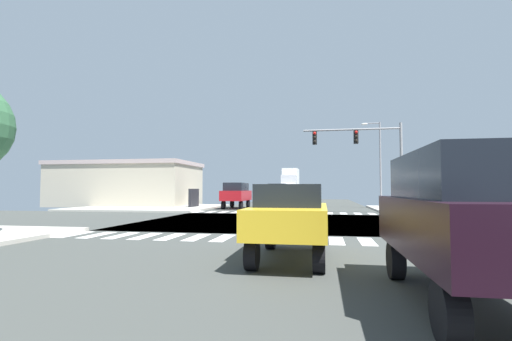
{
  "coord_description": "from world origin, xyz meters",
  "views": [
    {
      "loc": [
        2.82,
        -20.25,
        1.76
      ],
      "look_at": [
        -1.97,
        6.02,
        3.12
      ],
      "focal_mm": 25.87,
      "sensor_mm": 36.0,
      "label": 1
    }
  ],
  "objects_px": {
    "street_lamp": "(378,156)",
    "suv_nearside_1": "(236,193)",
    "pickup_trailing_1": "(278,193)",
    "traffic_signal_mast": "(362,147)",
    "bank_building": "(127,184)",
    "sedan_crossing_2": "(265,194)",
    "sedan_leading_3": "(291,215)",
    "suv_queued_2": "(468,213)",
    "box_truck_outer_1": "(290,184)"
  },
  "relations": [
    {
      "from": "bank_building",
      "to": "suv_queued_2",
      "type": "distance_m",
      "value": 37.12
    },
    {
      "from": "suv_queued_2",
      "to": "pickup_trailing_1",
      "type": "xyz_separation_m",
      "value": [
        -7.0,
        33.71,
        -0.1
      ]
    },
    {
      "from": "traffic_signal_mast",
      "to": "box_truck_outer_1",
      "type": "xyz_separation_m",
      "value": [
        -7.63,
        27.48,
        -2.29
      ]
    },
    {
      "from": "pickup_trailing_1",
      "to": "suv_nearside_1",
      "type": "bearing_deg",
      "value": 66.78
    },
    {
      "from": "traffic_signal_mast",
      "to": "street_lamp",
      "type": "distance_m",
      "value": 8.14
    },
    {
      "from": "box_truck_outer_1",
      "to": "suv_nearside_1",
      "type": "bearing_deg",
      "value": 82.33
    },
    {
      "from": "suv_nearside_1",
      "to": "sedan_leading_3",
      "type": "relative_size",
      "value": 1.07
    },
    {
      "from": "pickup_trailing_1",
      "to": "sedan_leading_3",
      "type": "bearing_deg",
      "value": 97.48
    },
    {
      "from": "sedan_crossing_2",
      "to": "suv_queued_2",
      "type": "bearing_deg",
      "value": 102.9
    },
    {
      "from": "street_lamp",
      "to": "pickup_trailing_1",
      "type": "distance_m",
      "value": 11.29
    },
    {
      "from": "pickup_trailing_1",
      "to": "traffic_signal_mast",
      "type": "bearing_deg",
      "value": 122.03
    },
    {
      "from": "pickup_trailing_1",
      "to": "box_truck_outer_1",
      "type": "xyz_separation_m",
      "value": [
        -0.0,
        15.28,
        1.27
      ]
    },
    {
      "from": "pickup_trailing_1",
      "to": "street_lamp",
      "type": "bearing_deg",
      "value": 156.11
    },
    {
      "from": "street_lamp",
      "to": "suv_queued_2",
      "type": "height_order",
      "value": "street_lamp"
    },
    {
      "from": "traffic_signal_mast",
      "to": "bank_building",
      "type": "height_order",
      "value": "traffic_signal_mast"
    },
    {
      "from": "street_lamp",
      "to": "box_truck_outer_1",
      "type": "height_order",
      "value": "street_lamp"
    },
    {
      "from": "bank_building",
      "to": "pickup_trailing_1",
      "type": "bearing_deg",
      "value": 15.09
    },
    {
      "from": "traffic_signal_mast",
      "to": "sedan_leading_3",
      "type": "bearing_deg",
      "value": -101.24
    },
    {
      "from": "bank_building",
      "to": "sedan_leading_3",
      "type": "relative_size",
      "value": 3.65
    },
    {
      "from": "suv_nearside_1",
      "to": "traffic_signal_mast",
      "type": "bearing_deg",
      "value": 153.93
    },
    {
      "from": "bank_building",
      "to": "suv_nearside_1",
      "type": "xyz_separation_m",
      "value": [
        12.47,
        -2.82,
        -0.9
      ]
    },
    {
      "from": "bank_building",
      "to": "box_truck_outer_1",
      "type": "distance_m",
      "value": 24.85
    },
    {
      "from": "traffic_signal_mast",
      "to": "street_lamp",
      "type": "xyz_separation_m",
      "value": [
        2.19,
        7.84,
        -0.06
      ]
    },
    {
      "from": "suv_nearside_1",
      "to": "suv_queued_2",
      "type": "relative_size",
      "value": 1.0
    },
    {
      "from": "suv_nearside_1",
      "to": "suv_queued_2",
      "type": "xyz_separation_m",
      "value": [
        10.0,
        -26.72,
        0.0
      ]
    },
    {
      "from": "suv_nearside_1",
      "to": "box_truck_outer_1",
      "type": "relative_size",
      "value": 0.64
    },
    {
      "from": "street_lamp",
      "to": "traffic_signal_mast",
      "type": "bearing_deg",
      "value": -105.59
    },
    {
      "from": "street_lamp",
      "to": "sedan_leading_3",
      "type": "xyz_separation_m",
      "value": [
        -5.82,
        -26.1,
        -3.67
      ]
    },
    {
      "from": "sedan_leading_3",
      "to": "box_truck_outer_1",
      "type": "distance_m",
      "value": 45.93
    },
    {
      "from": "traffic_signal_mast",
      "to": "street_lamp",
      "type": "bearing_deg",
      "value": 74.41
    },
    {
      "from": "street_lamp",
      "to": "suv_nearside_1",
      "type": "relative_size",
      "value": 1.74
    },
    {
      "from": "box_truck_outer_1",
      "to": "sedan_crossing_2",
      "type": "bearing_deg",
      "value": 60.63
    },
    {
      "from": "sedan_crossing_2",
      "to": "pickup_trailing_1",
      "type": "distance_m",
      "value": 10.4
    },
    {
      "from": "suv_nearside_1",
      "to": "box_truck_outer_1",
      "type": "bearing_deg",
      "value": -97.67
    },
    {
      "from": "sedan_crossing_2",
      "to": "sedan_leading_3",
      "type": "relative_size",
      "value": 1.0
    },
    {
      "from": "street_lamp",
      "to": "suv_queued_2",
      "type": "distance_m",
      "value": 29.69
    },
    {
      "from": "bank_building",
      "to": "pickup_trailing_1",
      "type": "relative_size",
      "value": 3.08
    },
    {
      "from": "suv_queued_2",
      "to": "sedan_leading_3",
      "type": "distance_m",
      "value": 4.44
    },
    {
      "from": "bank_building",
      "to": "pickup_trailing_1",
      "type": "distance_m",
      "value": 16.05
    },
    {
      "from": "bank_building",
      "to": "suv_nearside_1",
      "type": "height_order",
      "value": "bank_building"
    },
    {
      "from": "suv_nearside_1",
      "to": "sedan_crossing_2",
      "type": "height_order",
      "value": "suv_nearside_1"
    },
    {
      "from": "box_truck_outer_1",
      "to": "traffic_signal_mast",
      "type": "bearing_deg",
      "value": 105.52
    },
    {
      "from": "sedan_crossing_2",
      "to": "suv_nearside_1",
      "type": "bearing_deg",
      "value": 90.0
    },
    {
      "from": "traffic_signal_mast",
      "to": "suv_queued_2",
      "type": "relative_size",
      "value": 1.53
    },
    {
      "from": "box_truck_outer_1",
      "to": "street_lamp",
      "type": "bearing_deg",
      "value": 116.57
    },
    {
      "from": "suv_queued_2",
      "to": "sedan_leading_3",
      "type": "bearing_deg",
      "value": 132.63
    },
    {
      "from": "traffic_signal_mast",
      "to": "sedan_leading_3",
      "type": "height_order",
      "value": "traffic_signal_mast"
    },
    {
      "from": "bank_building",
      "to": "suv_queued_2",
      "type": "relative_size",
      "value": 3.41
    },
    {
      "from": "suv_nearside_1",
      "to": "pickup_trailing_1",
      "type": "distance_m",
      "value": 7.61
    },
    {
      "from": "sedan_leading_3",
      "to": "box_truck_outer_1",
      "type": "bearing_deg",
      "value": 95.0
    }
  ]
}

